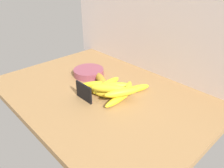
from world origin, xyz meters
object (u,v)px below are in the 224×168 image
banana_0 (114,86)px  banana_8 (110,94)px  banana_4 (103,89)px  banana_3 (119,99)px  banana_6 (101,80)px  banana_9 (122,92)px  chalkboard_sign (84,93)px  banana_7 (98,85)px  banana_1 (107,85)px  banana_2 (136,89)px  fruit_bowl (89,72)px  banana_5 (128,89)px  banana_10 (109,88)px

banana_0 → banana_8: 8.55cm
banana_4 → banana_8: bearing=-7.1°
banana_3 → banana_6: (-19.11, 5.87, 0.43)cm
banana_8 → banana_9: 7.62cm
chalkboard_sign → banana_7: bearing=109.5°
chalkboard_sign → banana_9: chalkboard_sign is taller
banana_1 → banana_3: size_ratio=1.20×
banana_1 → banana_2: size_ratio=1.34×
fruit_bowl → banana_3: fruit_bowl is taller
banana_0 → banana_7: (-6.93, -5.28, -0.05)cm
banana_6 → banana_7: 4.77cm
banana_9 → banana_3: bearing=-136.9°
banana_2 → banana_5: bearing=-128.8°
banana_0 → banana_5: banana_0 is taller
chalkboard_sign → banana_6: 17.67cm
banana_10 → fruit_bowl: bearing=161.6°
banana_2 → banana_10: 15.83cm
banana_1 → banana_10: bearing=-35.5°
banana_1 → banana_5: banana_1 is taller
banana_5 → banana_8: 10.31cm
banana_5 → banana_7: size_ratio=0.99×
banana_4 → banana_7: size_ratio=1.08×
banana_1 → banana_10: banana_10 is taller
banana_9 → banana_1: bearing=167.1°
fruit_bowl → banana_1: 19.18cm
banana_6 → banana_10: (14.18, -7.43, 3.74)cm
banana_1 → banana_6: (-5.69, 1.36, 0.10)cm
banana_5 → banana_0: bearing=-157.1°
banana_9 → banana_10: size_ratio=0.96×
fruit_bowl → banana_8: size_ratio=1.16×
banana_8 → banana_10: bearing=-66.4°
banana_7 → banana_8: (11.55, -1.92, 0.06)cm
banana_1 → banana_9: bearing=-12.9°
banana_3 → banana_7: (-17.02, 1.59, 0.21)cm
banana_3 → banana_10: 6.65cm
banana_5 → banana_9: bearing=-62.2°
banana_2 → banana_8: banana_8 is taller
banana_5 → banana_10: size_ratio=0.91×
chalkboard_sign → banana_5: (9.43, 20.26, -2.17)cm
chalkboard_sign → banana_0: (2.64, 17.39, -1.90)cm
chalkboard_sign → fruit_bowl: size_ratio=0.63×
fruit_bowl → banana_6: banana_6 is taller
chalkboard_sign → banana_8: 12.65cm
banana_0 → banana_6: (-9.02, -1.00, 0.16)cm
banana_1 → banana_3: banana_1 is taller
banana_8 → banana_9: size_ratio=0.87×
banana_8 → banana_1: bearing=148.7°
banana_1 → banana_6: banana_6 is taller
banana_8 → banana_6: bearing=155.6°
banana_0 → banana_8: size_ratio=1.12×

